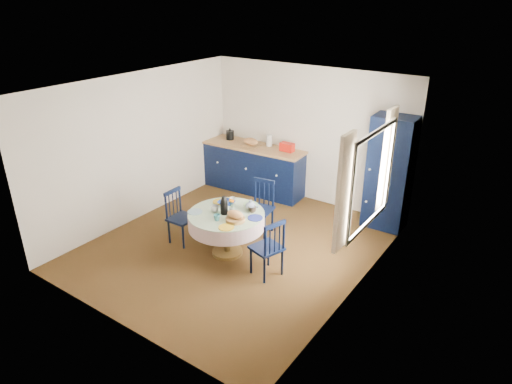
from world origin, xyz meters
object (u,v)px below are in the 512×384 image
kitchen_counter (254,168)px  dining_table (227,220)px  pantry_cabinet (389,173)px  chair_far (261,207)px  mug_d (233,200)px  cobalt_bowl (226,203)px  mug_c (252,209)px  chair_left (180,216)px  chair_right (268,248)px  mug_b (217,218)px  mug_a (215,209)px

kitchen_counter → dining_table: 2.44m
kitchen_counter → dining_table: kitchen_counter is taller
pantry_cabinet → chair_far: 2.17m
chair_far → mug_d: size_ratio=9.44×
pantry_cabinet → cobalt_bowl: pantry_cabinet is taller
kitchen_counter → cobalt_bowl: bearing=-69.8°
pantry_cabinet → mug_c: pantry_cabinet is taller
chair_far → cobalt_bowl: bearing=-117.5°
chair_far → mug_c: (0.26, -0.60, 0.27)m
dining_table → mug_d: (-0.15, 0.33, 0.16)m
kitchen_counter → chair_left: kitchen_counter is taller
chair_right → mug_b: 0.86m
kitchen_counter → mug_b: 2.70m
mug_b → mug_c: (0.26, 0.50, 0.00)m
kitchen_counter → mug_b: kitchen_counter is taller
dining_table → mug_b: 0.31m
pantry_cabinet → chair_left: pantry_cabinet is taller
mug_b → chair_far: bearing=90.0°
chair_far → pantry_cabinet: bearing=32.5°
pantry_cabinet → cobalt_bowl: bearing=-134.1°
dining_table → chair_far: 0.85m
dining_table → chair_left: (-0.84, -0.13, -0.13)m
mug_a → mug_d: mug_a is taller
chair_left → mug_d: 0.88m
pantry_cabinet → chair_far: bearing=-141.0°
chair_far → kitchen_counter: bearing=119.4°
mug_a → mug_b: size_ratio=1.19×
mug_d → mug_c: bearing=-11.6°
chair_right → chair_far: bearing=-123.5°
chair_right → chair_left: bearing=-73.0°
dining_table → mug_a: (-0.18, -0.05, 0.16)m
chair_left → cobalt_bowl: size_ratio=3.51×
chair_right → cobalt_bowl: (-1.01, 0.35, 0.27)m
mug_b → chair_right: bearing=9.1°
dining_table → chair_far: size_ratio=1.26×
pantry_cabinet → chair_right: 2.55m
chair_left → chair_far: size_ratio=0.96×
mug_c → mug_d: mug_c is taller
chair_far → mug_d: (-0.17, -0.51, 0.27)m
mug_d → cobalt_bowl: bearing=-108.2°
chair_left → mug_c: bearing=-73.1°
chair_left → mug_a: (0.67, 0.07, 0.29)m
chair_right → mug_b: bearing=-63.7°
mug_c → chair_right: bearing=-34.8°
chair_far → chair_right: chair_far is taller
mug_c → mug_b: bearing=-117.3°
chair_far → mug_d: chair_far is taller
kitchen_counter → cobalt_bowl: kitchen_counter is taller
mug_a → pantry_cabinet: bearing=52.0°
pantry_cabinet → chair_left: 3.45m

